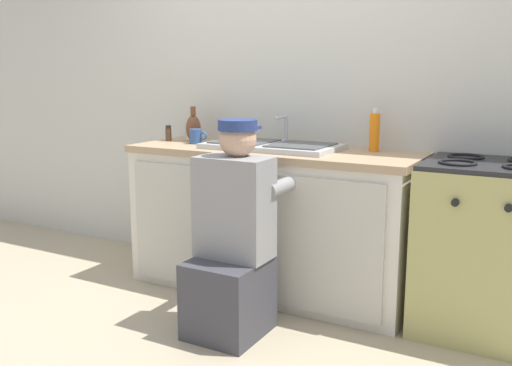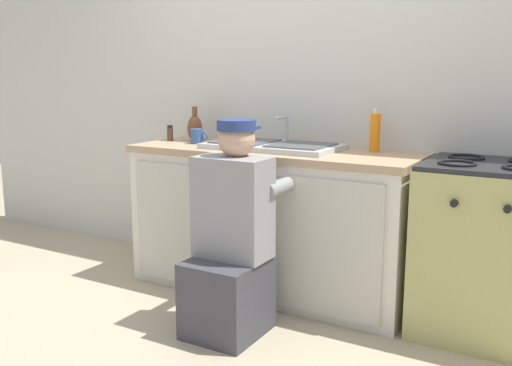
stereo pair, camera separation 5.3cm
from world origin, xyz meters
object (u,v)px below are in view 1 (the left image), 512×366
object	(u,v)px
sink_double_basin	(272,145)
soap_bottle_orange	(374,132)
stove_range	(486,248)
coffee_mug	(196,136)
spice_bottle_pepper	(168,133)
plumber_person	(232,246)
vase_decorative	(193,128)

from	to	relation	value
sink_double_basin	soap_bottle_orange	xyz separation A→B (m)	(0.57, 0.17, 0.09)
stove_range	coffee_mug	bearing A→B (deg)	-179.48
sink_double_basin	spice_bottle_pepper	bearing A→B (deg)	178.93
spice_bottle_pepper	plumber_person	bearing A→B (deg)	-35.92
plumber_person	soap_bottle_orange	bearing A→B (deg)	59.52
plumber_person	coffee_mug	size ratio (longest dim) A/B	8.76
spice_bottle_pepper	vase_decorative	world-z (taller)	vase_decorative
sink_double_basin	vase_decorative	distance (m)	0.66
stove_range	plumber_person	world-z (taller)	plumber_person
stove_range	vase_decorative	size ratio (longest dim) A/B	3.95
plumber_person	stove_range	bearing A→B (deg)	28.94
spice_bottle_pepper	vase_decorative	xyz separation A→B (m)	(0.14, 0.09, 0.04)
plumber_person	sink_double_basin	bearing A→B (deg)	99.04
soap_bottle_orange	vase_decorative	size ratio (longest dim) A/B	1.09
sink_double_basin	spice_bottle_pepper	distance (m)	0.79
sink_double_basin	soap_bottle_orange	bearing A→B (deg)	16.73
spice_bottle_pepper	coffee_mug	world-z (taller)	spice_bottle_pepper
sink_double_basin	soap_bottle_orange	distance (m)	0.61
stove_range	spice_bottle_pepper	distance (m)	2.09
vase_decorative	plumber_person	bearing A→B (deg)	-44.34
stove_range	plumber_person	distance (m)	1.30
stove_range	plumber_person	bearing A→B (deg)	-151.06
stove_range	plumber_person	size ratio (longest dim) A/B	0.82
plumber_person	vase_decorative	bearing A→B (deg)	135.66
plumber_person	coffee_mug	bearing A→B (deg)	136.36
sink_double_basin	spice_bottle_pepper	size ratio (longest dim) A/B	7.62
soap_bottle_orange	stove_range	bearing A→B (deg)	-14.71
sink_double_basin	coffee_mug	bearing A→B (deg)	-178.05
stove_range	spice_bottle_pepper	world-z (taller)	spice_bottle_pepper
stove_range	soap_bottle_orange	xyz separation A→B (m)	(-0.67, 0.17, 0.55)
plumber_person	vase_decorative	distance (m)	1.17
sink_double_basin	spice_bottle_pepper	world-z (taller)	sink_double_basin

